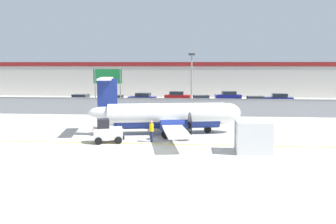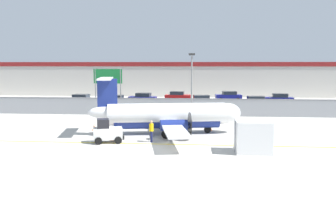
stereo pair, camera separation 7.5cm
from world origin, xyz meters
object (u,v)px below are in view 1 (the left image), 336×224
object	(u,v)px
commuter_airplane	(170,116)
parked_car_5	(228,96)
traffic_cone_far_right	(94,127)
parked_car_0	(82,100)
apron_light_pole	(192,80)
parked_car_2	(142,98)
parked_car_3	(177,96)
cargo_container	(253,137)
highway_sign	(108,80)
traffic_cone_far_left	(111,133)
baggage_tug	(107,132)
parked_car_4	(202,101)
parked_car_7	(279,99)
traffic_cone_near_right	(112,137)
traffic_cone_near_left	(210,127)
ground_crew_worker	(152,130)
parked_car_1	(115,101)
parked_car_6	(256,102)

from	to	relation	value
commuter_airplane	parked_car_5	size ratio (longest dim) A/B	3.67
commuter_airplane	traffic_cone_far_right	size ratio (longest dim) A/B	25.02
parked_car_0	apron_light_pole	xyz separation A→B (m)	(16.49, -12.17, 3.41)
parked_car_5	parked_car_2	bearing A→B (deg)	13.37
parked_car_3	parked_car_0	bearing A→B (deg)	-149.36
cargo_container	highway_sign	world-z (taller)	highway_sign
traffic_cone_far_left	highway_sign	world-z (taller)	highway_sign
commuter_airplane	baggage_tug	xyz separation A→B (m)	(-4.49, -4.26, -0.75)
parked_car_4	parked_car_7	world-z (taller)	same
traffic_cone_near_right	traffic_cone_far_right	size ratio (longest dim) A/B	1.00
parked_car_0	parked_car_4	distance (m)	17.64
traffic_cone_far_left	traffic_cone_far_right	size ratio (longest dim) A/B	1.00
commuter_airplane	traffic_cone_far_left	size ratio (longest dim) A/B	25.02
cargo_container	parked_car_3	xyz separation A→B (m)	(-7.52, 34.93, -0.21)
traffic_cone_near_left	parked_car_2	bearing A→B (deg)	113.69
ground_crew_worker	apron_light_pole	size ratio (longest dim) A/B	0.23
traffic_cone_near_left	parked_car_0	size ratio (longest dim) A/B	0.15
traffic_cone_far_right	parked_car_4	world-z (taller)	parked_car_4
ground_crew_worker	traffic_cone_near_right	xyz separation A→B (m)	(-3.22, 0.25, -0.64)
traffic_cone_near_right	parked_car_4	size ratio (longest dim) A/B	0.15
parked_car_5	parked_car_7	bearing A→B (deg)	143.67
commuter_airplane	parked_car_1	xyz separation A→B (m)	(-9.51, 20.00, -0.71)
traffic_cone_near_right	ground_crew_worker	bearing A→B (deg)	-4.44
traffic_cone_far_left	parked_car_1	size ratio (longest dim) A/B	0.15
traffic_cone_near_left	traffic_cone_far_right	xyz separation A→B (m)	(-10.70, -0.86, 0.00)
cargo_container	parked_car_2	xyz separation A→B (m)	(-12.68, 31.06, -0.21)
traffic_cone_far_right	cargo_container	bearing A→B (deg)	-29.35
traffic_cone_far_right	parked_car_2	world-z (taller)	parked_car_2
baggage_tug	parked_car_2	size ratio (longest dim) A/B	0.59
parked_car_7	apron_light_pole	size ratio (longest dim) A/B	0.59
parked_car_4	highway_sign	distance (m)	14.46
traffic_cone_near_left	parked_car_3	world-z (taller)	parked_car_3
parked_car_6	highway_sign	xyz separation A→B (m)	(-19.20, -6.86, 3.24)
parked_car_4	traffic_cone_far_right	bearing A→B (deg)	-123.92
parked_car_3	apron_light_pole	bearing A→B (deg)	-79.13
parked_car_1	parked_car_5	size ratio (longest dim) A/B	0.98
traffic_cone_near_right	traffic_cone_near_left	bearing A→B (deg)	33.84
commuter_airplane	parked_car_6	size ratio (longest dim) A/B	3.74
parked_car_3	parked_car_6	size ratio (longest dim) A/B	1.00
traffic_cone_far_right	parked_car_3	world-z (taller)	parked_car_3
traffic_cone_far_left	commuter_airplane	bearing A→B (deg)	18.82
parked_car_2	traffic_cone_far_right	bearing A→B (deg)	93.72
ground_crew_worker	traffic_cone_near_right	bearing A→B (deg)	-17.23
traffic_cone_far_right	parked_car_7	bearing A→B (deg)	48.44
parked_car_4	apron_light_pole	xyz separation A→B (m)	(-1.15, -12.31, 3.41)
parked_car_0	highway_sign	bearing A→B (deg)	-44.76
parked_car_0	traffic_cone_near_left	bearing A→B (deg)	-38.53
highway_sign	parked_car_0	bearing A→B (deg)	127.58
parked_car_1	parked_car_0	bearing A→B (deg)	171.39
traffic_cone_near_left	traffic_cone_far_left	size ratio (longest dim) A/B	1.00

